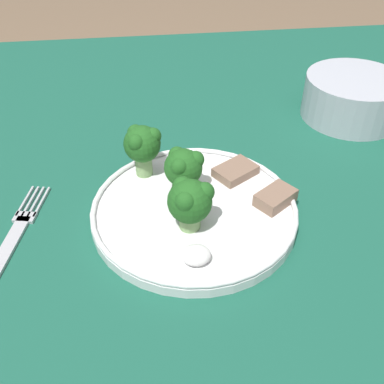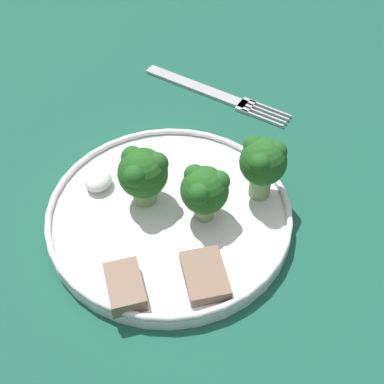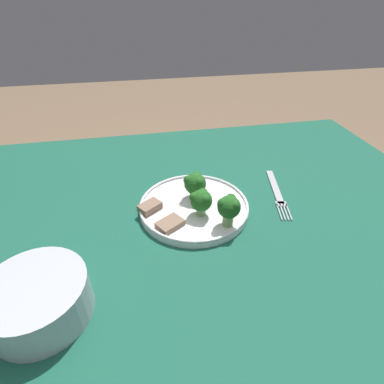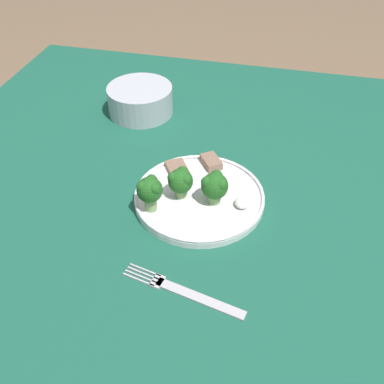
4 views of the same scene
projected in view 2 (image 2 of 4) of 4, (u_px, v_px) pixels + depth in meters
table at (247, 293)px, 0.57m from camera, size 1.15×1.00×0.73m
dinner_plate at (169, 215)px, 0.51m from camera, size 0.23×0.23×0.02m
fork at (214, 94)px, 0.64m from camera, size 0.06×0.19×0.00m
broccoli_floret_near_rim_left at (142, 174)px, 0.49m from camera, size 0.05×0.05×0.06m
broccoli_floret_center_left at (204, 191)px, 0.48m from camera, size 0.05×0.04×0.06m
broccoli_floret_back_left at (263, 163)px, 0.49m from camera, size 0.05×0.04×0.07m
meat_slice_front_slice at (205, 275)px, 0.45m from camera, size 0.06×0.06×0.01m
meat_slice_middle_slice at (125, 287)px, 0.44m from camera, size 0.05×0.05×0.02m
sauce_dollop at (99, 179)px, 0.52m from camera, size 0.03×0.03×0.02m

